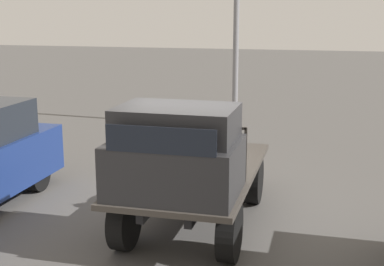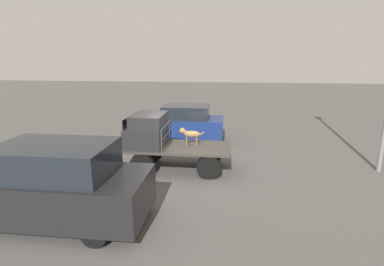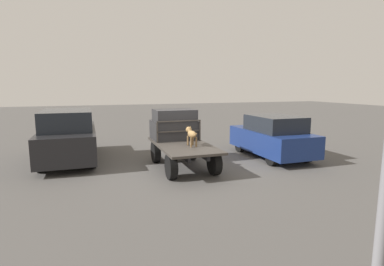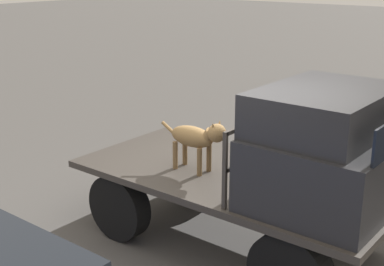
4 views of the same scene
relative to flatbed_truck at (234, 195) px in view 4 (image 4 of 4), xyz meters
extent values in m
plane|color=#514F4C|center=(0.00, 0.00, -0.62)|extent=(80.00, 80.00, 0.00)
cylinder|color=black|center=(1.16, 0.75, -0.21)|extent=(0.83, 0.24, 0.83)
cylinder|color=black|center=(-1.16, 0.75, -0.21)|extent=(0.83, 0.24, 0.83)
cylinder|color=black|center=(-1.16, -0.75, -0.21)|extent=(0.83, 0.24, 0.83)
cube|color=black|center=(0.00, 0.32, 0.10)|extent=(3.44, 0.10, 0.18)
cube|color=black|center=(0.00, -0.32, 0.10)|extent=(3.44, 0.10, 0.18)
cube|color=#3D3833|center=(0.00, 0.00, 0.23)|extent=(3.74, 1.81, 0.08)
cube|color=#28282B|center=(1.16, 0.00, 0.63)|extent=(1.31, 1.69, 0.72)
cube|color=#28282B|center=(1.07, 0.00, 1.21)|extent=(1.12, 1.56, 0.44)
cube|color=#3D3833|center=(0.44, 0.83, 0.67)|extent=(0.04, 0.04, 0.80)
cube|color=#3D3833|center=(0.44, -0.83, 0.67)|extent=(0.04, 0.04, 0.80)
cube|color=#3D3833|center=(0.44, 0.00, 1.05)|extent=(0.04, 1.65, 0.04)
cube|color=#3D3833|center=(0.44, 0.00, 0.67)|extent=(0.04, 1.65, 0.04)
cylinder|color=brown|center=(-0.29, -0.10, 0.44)|extent=(0.06, 0.06, 0.34)
cylinder|color=brown|center=(-0.29, -0.28, 0.44)|extent=(0.06, 0.06, 0.34)
cylinder|color=brown|center=(-0.66, -0.10, 0.44)|extent=(0.06, 0.06, 0.34)
cylinder|color=brown|center=(-0.66, -0.28, 0.44)|extent=(0.06, 0.06, 0.34)
ellipsoid|color=olive|center=(-0.47, -0.19, 0.68)|extent=(0.59, 0.24, 0.24)
sphere|color=brown|center=(-0.31, -0.19, 0.64)|extent=(0.11, 0.11, 0.11)
cylinder|color=olive|center=(-0.23, -0.19, 0.75)|extent=(0.17, 0.13, 0.17)
sphere|color=olive|center=(-0.12, -0.19, 0.79)|extent=(0.21, 0.21, 0.21)
cone|color=brown|center=(-0.03, -0.19, 0.78)|extent=(0.12, 0.12, 0.12)
cone|color=olive|center=(-0.13, -0.13, 0.88)|extent=(0.06, 0.08, 0.10)
cone|color=olive|center=(-0.13, -0.25, 0.88)|extent=(0.06, 0.08, 0.10)
cylinder|color=olive|center=(-0.82, -0.19, 0.71)|extent=(0.25, 0.04, 0.17)
camera|label=1|loc=(7.72, 1.92, 2.65)|focal=50.00mm
camera|label=2|loc=(-1.71, 10.29, 3.40)|focal=28.00mm
camera|label=3|loc=(-10.11, 3.13, 2.31)|focal=28.00mm
camera|label=4|loc=(3.20, -4.83, 2.58)|focal=50.00mm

